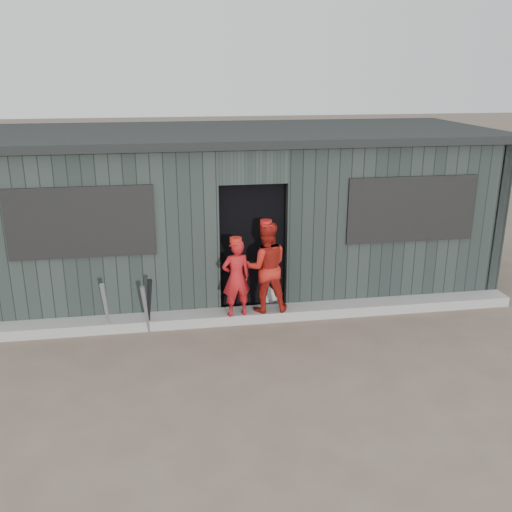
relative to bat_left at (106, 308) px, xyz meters
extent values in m
plane|color=brown|center=(2.13, -1.61, -0.41)|extent=(80.00, 80.00, 0.00)
cube|color=gray|center=(2.13, 0.21, -0.34)|extent=(8.00, 0.36, 0.15)
cone|color=#9A9AA2|center=(0.00, 0.00, 0.00)|extent=(0.09, 0.34, 0.83)
cone|color=gray|center=(0.54, -0.02, -0.04)|extent=(0.14, 0.21, 0.74)
cone|color=black|center=(0.59, 0.05, -0.01)|extent=(0.15, 0.26, 0.82)
imported|color=#A81419|center=(1.83, 0.08, 0.31)|extent=(0.46, 0.35, 1.15)
imported|color=#A31B14|center=(2.28, 0.20, 0.41)|extent=(0.67, 0.53, 1.35)
imported|color=#A3A3A3|center=(2.40, 0.67, 0.15)|extent=(0.60, 0.43, 1.14)
cube|color=black|center=(2.13, 1.89, 0.79)|extent=(7.60, 2.70, 2.20)
cube|color=#29312F|center=(-0.12, 0.49, 0.84)|extent=(3.50, 0.20, 2.50)
cube|color=#262E2C|center=(4.38, 0.49, 0.84)|extent=(3.50, 0.20, 2.50)
cube|color=#2B3331|center=(2.13, 0.49, 1.84)|extent=(1.00, 0.20, 0.50)
cube|color=#272F2D|center=(6.03, 1.89, 0.84)|extent=(0.20, 3.00, 2.50)
cube|color=#28302D|center=(2.13, 3.29, 0.84)|extent=(8.00, 0.20, 2.50)
cube|color=black|center=(2.13, 1.89, 2.15)|extent=(8.30, 3.30, 0.12)
cube|color=black|center=(-0.27, 0.37, 1.14)|extent=(2.00, 0.04, 1.00)
cube|color=black|center=(4.53, 0.37, 1.14)|extent=(2.00, 0.04, 1.00)
cube|color=black|center=(2.03, 0.81, 0.94)|extent=(0.25, 0.25, 0.98)
cube|color=black|center=(2.32, 1.13, 0.89)|extent=(0.25, 0.22, 0.86)
camera|label=1|loc=(0.87, -7.47, 3.14)|focal=40.00mm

